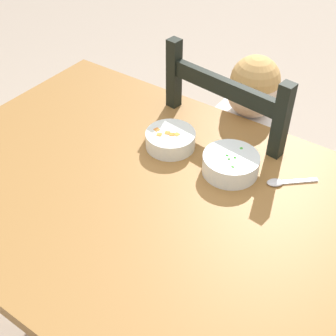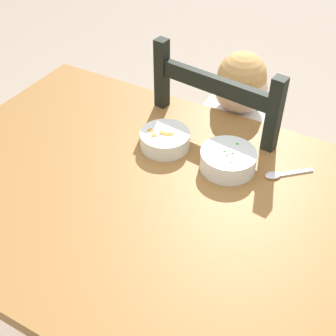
{
  "view_description": "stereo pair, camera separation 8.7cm",
  "coord_description": "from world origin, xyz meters",
  "px_view_note": "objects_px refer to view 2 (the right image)",
  "views": [
    {
      "loc": [
        0.51,
        -0.65,
        1.56
      ],
      "look_at": [
        0.01,
        0.06,
        0.81
      ],
      "focal_mm": 47.89,
      "sensor_mm": 36.0,
      "label": 1
    },
    {
      "loc": [
        0.43,
        -0.7,
        1.56
      ],
      "look_at": [
        0.01,
        0.06,
        0.81
      ],
      "focal_mm": 47.89,
      "sensor_mm": 36.0,
      "label": 2
    }
  ],
  "objects_px": {
    "child_figure": "(231,142)",
    "spoon": "(280,174)",
    "bowl_of_peas": "(228,159)",
    "bowl_of_carrots": "(165,139)",
    "dining_table": "(153,223)",
    "dining_chair": "(226,176)"
  },
  "relations": [
    {
      "from": "child_figure",
      "to": "bowl_of_peas",
      "type": "xyz_separation_m",
      "value": [
        0.1,
        -0.29,
        0.17
      ]
    },
    {
      "from": "dining_table",
      "to": "spoon",
      "type": "distance_m",
      "value": 0.36
    },
    {
      "from": "dining_table",
      "to": "child_figure",
      "type": "xyz_separation_m",
      "value": [
        0.03,
        0.48,
        -0.03
      ]
    },
    {
      "from": "child_figure",
      "to": "bowl_of_carrots",
      "type": "distance_m",
      "value": 0.35
    },
    {
      "from": "child_figure",
      "to": "dining_table",
      "type": "bearing_deg",
      "value": -93.45
    },
    {
      "from": "spoon",
      "to": "bowl_of_peas",
      "type": "bearing_deg",
      "value": -164.35
    },
    {
      "from": "dining_table",
      "to": "bowl_of_peas",
      "type": "bearing_deg",
      "value": 55.96
    },
    {
      "from": "child_figure",
      "to": "spoon",
      "type": "xyz_separation_m",
      "value": [
        0.23,
        -0.26,
        0.15
      ]
    },
    {
      "from": "bowl_of_carrots",
      "to": "dining_table",
      "type": "bearing_deg",
      "value": -69.91
    },
    {
      "from": "dining_chair",
      "to": "bowl_of_carrots",
      "type": "bearing_deg",
      "value": -107.02
    },
    {
      "from": "child_figure",
      "to": "bowl_of_peas",
      "type": "relative_size",
      "value": 6.21
    },
    {
      "from": "dining_chair",
      "to": "bowl_of_carrots",
      "type": "distance_m",
      "value": 0.45
    },
    {
      "from": "dining_table",
      "to": "child_figure",
      "type": "relative_size",
      "value": 1.37
    },
    {
      "from": "child_figure",
      "to": "bowl_of_carrots",
      "type": "xyz_separation_m",
      "value": [
        -0.1,
        -0.29,
        0.17
      ]
    },
    {
      "from": "dining_table",
      "to": "bowl_of_carrots",
      "type": "distance_m",
      "value": 0.24
    },
    {
      "from": "child_figure",
      "to": "dining_chair",
      "type": "bearing_deg",
      "value": 166.95
    },
    {
      "from": "spoon",
      "to": "dining_chair",
      "type": "bearing_deg",
      "value": 133.05
    },
    {
      "from": "child_figure",
      "to": "spoon",
      "type": "height_order",
      "value": "child_figure"
    },
    {
      "from": "dining_table",
      "to": "bowl_of_peas",
      "type": "height_order",
      "value": "bowl_of_peas"
    },
    {
      "from": "bowl_of_peas",
      "to": "bowl_of_carrots",
      "type": "xyz_separation_m",
      "value": [
        -0.19,
        -0.0,
        -0.0
      ]
    },
    {
      "from": "bowl_of_peas",
      "to": "spoon",
      "type": "bearing_deg",
      "value": 15.65
    },
    {
      "from": "dining_table",
      "to": "dining_chair",
      "type": "xyz_separation_m",
      "value": [
        0.02,
        0.48,
        -0.2
      ]
    }
  ]
}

